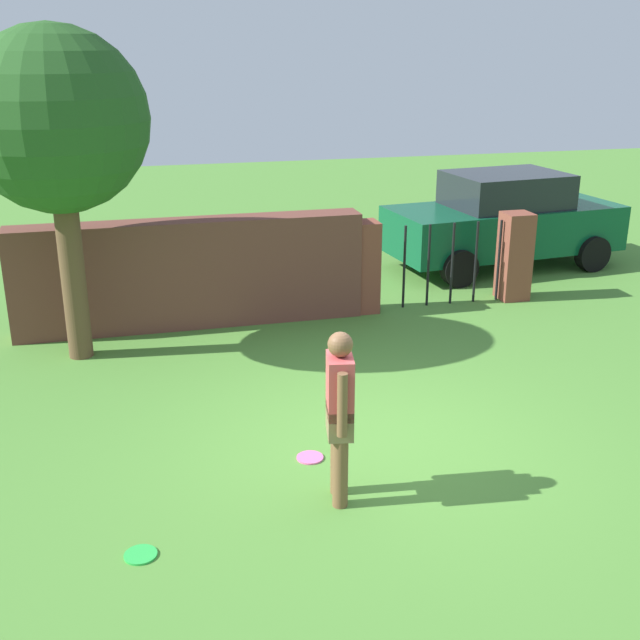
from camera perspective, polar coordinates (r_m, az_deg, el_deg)
The scene contains 8 objects.
ground_plane at distance 8.31m, azimuth 4.19°, elevation -8.84°, with size 40.00×40.00×0.00m, color #4C8433.
brick_wall at distance 11.50m, azimuth -9.33°, elevation 3.34°, with size 4.98×0.50×1.56m, color brown.
tree at distance 10.23m, azimuth -18.51°, elevation 13.34°, with size 2.24×2.24×4.16m.
person at distance 6.95m, azimuth 1.43°, elevation -6.49°, with size 0.28×0.53×1.62m.
fence_gate at distance 12.42m, azimuth 8.70°, elevation 4.20°, with size 2.96×0.44×1.40m.
car at distance 14.79m, azimuth 13.12°, elevation 7.03°, with size 4.36×2.28×1.72m.
frisbee_pink at distance 8.00m, azimuth -0.73°, elevation -9.91°, with size 0.27×0.27×0.02m, color pink.
frisbee_green at distance 6.83m, azimuth -12.83°, elevation -16.21°, with size 0.27×0.27×0.02m, color green.
Camera 1 is at (-2.37, -6.92, 3.95)m, focal length 44.30 mm.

